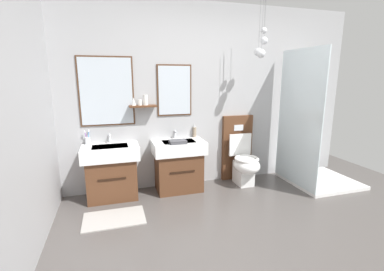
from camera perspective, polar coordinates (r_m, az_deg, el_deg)
ground_plane at (r=2.90m, az=17.53°, el=-22.51°), size 5.67×5.02×0.10m
wall_back at (r=4.04m, az=3.70°, el=8.25°), size 4.47×0.61×2.58m
bath_mat at (r=3.33m, az=-16.03°, el=-16.41°), size 0.68×0.44×0.01m
vanity_sink_left at (r=3.72m, az=-16.55°, el=-7.01°), size 0.71×0.48×0.71m
tap_on_left_sink at (r=3.78m, az=-16.95°, el=-0.39°), size 0.03×0.13×0.11m
vanity_sink_right at (r=3.82m, az=-2.85°, el=-5.99°), size 0.71×0.48×0.71m
tap_on_right_sink at (r=3.88m, az=-3.53°, el=0.44°), size 0.03×0.13×0.11m
toilet at (r=4.15m, az=10.38°, el=-4.75°), size 0.48×0.62×1.00m
toothbrush_cup at (r=3.78m, az=-21.10°, el=-0.94°), size 0.07×0.07×0.19m
soap_dispenser at (r=3.95m, az=0.52°, el=0.77°), size 0.06×0.06×0.18m
folded_hand_towel at (r=3.58m, az=-3.00°, el=-1.33°), size 0.22×0.16×0.04m
shower_tray at (r=4.39m, az=23.91°, el=-4.27°), size 0.95×0.91×1.95m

